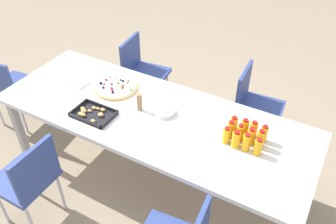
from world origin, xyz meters
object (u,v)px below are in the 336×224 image
Objects in this scene: chair_end at (9,85)px; juice_bottle_5 at (251,136)px; cardboard_tube at (139,102)px; chair_near_right at (141,69)px; juice_bottle_6 at (240,133)px; plate_stack at (164,111)px; juice_bottle_0 at (264,134)px; juice_bottle_8 at (258,147)px; snack_tray at (93,114)px; fruit_pizza at (116,87)px; juice_bottle_4 at (261,139)px; juice_bottle_1 at (253,130)px; juice_bottle_10 at (236,139)px; juice_bottle_2 at (245,127)px; chair_far_right at (29,178)px; juice_bottle_9 at (246,142)px; party_table at (152,119)px; napkin_stack at (78,83)px; juice_bottle_3 at (234,124)px; juice_bottle_11 at (226,135)px; juice_bottle_7 at (231,130)px; chair_near_left at (254,103)px.

juice_bottle_5 reaches higher than chair_end.
cardboard_tube reaches higher than juice_bottle_5.
chair_near_right is 1.57m from juice_bottle_6.
plate_stack is at bearing 0.40° from juice_bottle_5.
juice_bottle_0 is (-1.49, 0.68, 0.29)m from chair_near_right.
juice_bottle_8 reaches higher than snack_tray.
fruit_pizza is (1.24, -0.09, -0.05)m from juice_bottle_5.
juice_bottle_4 is at bearing -176.85° from juice_bottle_6.
chair_end is 5.72× the size of juice_bottle_1.
juice_bottle_1 is 1.04× the size of juice_bottle_10.
juice_bottle_2 is 0.91× the size of juice_bottle_4.
juice_bottle_4 is (-1.40, -0.90, 0.29)m from chair_far_right.
juice_bottle_9 is at bearing 179.18° from cardboard_tube.
juice_bottle_2 reaches higher than fruit_pizza.
fruit_pizza is 0.39m from snack_tray.
juice_bottle_9 is 0.07m from juice_bottle_10.
juice_bottle_2 is at bearing -66.60° from juice_bottle_9.
juice_bottle_5 is 0.90m from cardboard_tube.
chair_end reaches higher than fruit_pizza.
juice_bottle_6 is at bearing -175.34° from party_table.
napkin_stack is (0.14, 0.77, 0.23)m from chair_near_right.
chair_end is 6.00× the size of juice_bottle_0.
juice_bottle_11 is at bearing 89.92° from juice_bottle_3.
plate_stack is (0.55, 0.07, -0.04)m from juice_bottle_3.
chair_near_right is at bearing -25.72° from juice_bottle_1.
juice_bottle_11 is 1.41m from napkin_stack.
juice_bottle_0 is at bearing -178.88° from juice_bottle_3.
juice_bottle_7 reaches higher than juice_bottle_10.
juice_bottle_3 is 0.55m from plate_stack.
snack_tray is 2.16× the size of cardboard_tube.
juice_bottle_6 is 0.82× the size of plate_stack.
juice_bottle_5 is at bearing -179.60° from plate_stack.
chair_far_right is (0.55, 0.83, -0.17)m from party_table.
chair_near_left is at bearing -129.80° from cardboard_tube.
juice_bottle_4 reaches higher than juice_bottle_11.
chair_near_right is 2.54× the size of snack_tray.
juice_bottle_5 reaches higher than chair_near_right.
juice_bottle_10 is 1.03× the size of juice_bottle_11.
juice_bottle_0 reaches higher than juice_bottle_8.
juice_bottle_4 reaches higher than chair_near_right.
juice_bottle_8 is at bearing 92.43° from juice_bottle_0.
chair_near_right is 5.53× the size of napkin_stack.
chair_near_left is 6.07× the size of juice_bottle_8.
chair_near_right is 0.82m from napkin_stack.
juice_bottle_6 is (0.07, 0.08, -0.00)m from juice_bottle_1.
juice_bottle_10 is (0.16, 0.01, 0.00)m from juice_bottle_8.
chair_near_left reaches higher than party_table.
juice_bottle_0 reaches higher than chair_far_right.
juice_bottle_9 reaches higher than juice_bottle_10.
cardboard_tube reaches higher than juice_bottle_1.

